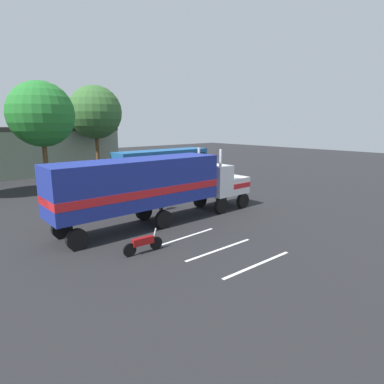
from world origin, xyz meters
name	(u,v)px	position (x,y,z in m)	size (l,w,h in m)	color
ground_plane	(213,208)	(0.00, 0.00, 0.00)	(120.00, 120.00, 0.00)	#232326
lane_stripe_near	(185,237)	(-5.73, -3.50, 0.01)	(4.40, 0.16, 0.01)	silver
lane_stripe_mid	(220,249)	(-5.54, -5.98, 0.01)	(4.40, 0.16, 0.01)	silver
lane_stripe_far	(258,264)	(-5.51, -8.32, 0.01)	(4.40, 0.16, 0.01)	silver
semi_truck	(154,184)	(-5.49, -0.30, 2.52)	(14.21, 2.93, 4.50)	silver
person_bystander	(161,199)	(-3.42, 1.90, 0.89)	(0.34, 0.46, 1.63)	black
parked_bus	(163,162)	(3.93, 11.62, 2.07)	(11.01, 2.63, 3.40)	#1E5999
motorcycle	(143,243)	(-8.61, -3.80, 0.48)	(2.11, 0.32, 1.12)	black
tree_center	(41,114)	(-7.05, 15.19, 7.01)	(5.93, 5.93, 9.99)	brown
tree_right	(95,112)	(0.87, 20.99, 7.52)	(6.35, 6.35, 10.71)	brown
building_backdrop	(24,149)	(-6.10, 26.34, 3.12)	(22.34, 6.44, 5.81)	gray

